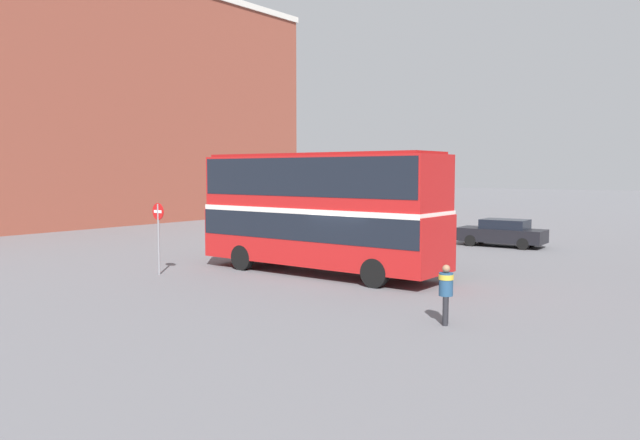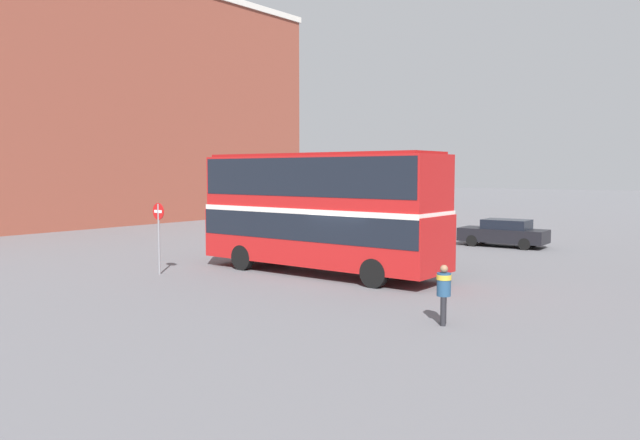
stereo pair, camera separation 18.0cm
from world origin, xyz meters
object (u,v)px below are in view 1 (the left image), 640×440
pedestrian_foreground (446,288)px  no_entry_sign (158,227)px  double_decker_bus (320,205)px  parked_car_kerb_near (502,233)px  parked_car_kerb_far (268,232)px

pedestrian_foreground → no_entry_sign: no_entry_sign is taller
pedestrian_foreground → double_decker_bus: bearing=-53.4°
pedestrian_foreground → parked_car_kerb_near: pedestrian_foreground is taller
parked_car_kerb_near → parked_car_kerb_far: parked_car_kerb_far is taller
pedestrian_foreground → no_entry_sign: size_ratio=0.57×
parked_car_kerb_near → parked_car_kerb_far: 12.32m
pedestrian_foreground → parked_car_kerb_near: bearing=-96.3°
double_decker_bus → parked_car_kerb_near: (2.33, 12.77, -1.92)m
double_decker_bus → pedestrian_foreground: double_decker_bus is taller
pedestrian_foreground → parked_car_kerb_far: bearing=-55.9°
pedestrian_foreground → no_entry_sign: bearing=-25.2°
pedestrian_foreground → parked_car_kerb_near: size_ratio=0.35×
parked_car_kerb_near → parked_car_kerb_far: bearing=34.5°
parked_car_kerb_near → parked_car_kerb_far: size_ratio=0.93×
double_decker_bus → parked_car_kerb_far: double_decker_bus is taller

